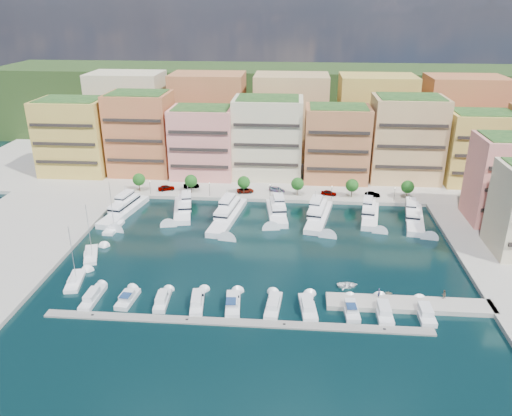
{
  "coord_description": "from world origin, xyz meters",
  "views": [
    {
      "loc": [
        7.0,
        -105.93,
        54.81
      ],
      "look_at": [
        -2.5,
        10.96,
        6.0
      ],
      "focal_mm": 35.0,
      "sensor_mm": 36.0,
      "label": 1
    }
  ],
  "objects_px": {
    "yacht_1": "(183,208)",
    "yacht_3": "(277,211)",
    "car_2": "(245,190)",
    "tender_1": "(389,293)",
    "car_3": "(277,189)",
    "lamppost_4": "(395,192)",
    "yacht_2": "(228,214)",
    "yacht_4": "(319,215)",
    "car_5": "(372,194)",
    "lamppost_1": "(209,187)",
    "tender_0": "(348,285)",
    "cruiser_8": "(383,311)",
    "sailboat_0": "(75,281)",
    "tree_1": "(191,181)",
    "cruiser_3": "(197,302)",
    "cruiser_6": "(308,307)",
    "lamppost_0": "(150,185)",
    "person_0": "(379,293)",
    "yacht_0": "(125,209)",
    "cruiser_0": "(93,298)",
    "sailboat_2": "(114,228)",
    "car_0": "(166,188)",
    "car_1": "(191,185)",
    "cruiser_5": "(273,306)",
    "person_1": "(444,294)",
    "cruiser_2": "(162,301)",
    "lamppost_3": "(332,190)",
    "cruiser_7": "(351,309)",
    "yacht_6": "(414,217)",
    "sailboat_1": "(91,255)",
    "yacht_5": "(370,213)",
    "tree_4": "(352,185)",
    "cruiser_9": "(425,313)",
    "tree_5": "(408,187)",
    "tree_3": "(297,184)",
    "lamppost_2": "(270,189)",
    "tree_0": "(139,180)",
    "cruiser_4": "(233,304)"
  },
  "relations": [
    {
      "from": "yacht_1",
      "to": "yacht_3",
      "type": "relative_size",
      "value": 1.03
    },
    {
      "from": "yacht_1",
      "to": "car_2",
      "type": "xyz_separation_m",
      "value": [
        16.17,
        14.06,
        0.63
      ]
    },
    {
      "from": "tender_1",
      "to": "car_3",
      "type": "height_order",
      "value": "car_3"
    },
    {
      "from": "lamppost_4",
      "to": "yacht_2",
      "type": "bearing_deg",
      "value": -163.91
    },
    {
      "from": "yacht_2",
      "to": "yacht_4",
      "type": "distance_m",
      "value": 24.68
    },
    {
      "from": "yacht_1",
      "to": "car_5",
      "type": "relative_size",
      "value": 4.11
    },
    {
      "from": "lamppost_1",
      "to": "tender_0",
      "type": "bearing_deg",
      "value": -51.89
    },
    {
      "from": "car_5",
      "to": "cruiser_8",
      "type": "bearing_deg",
      "value": 178.68
    },
    {
      "from": "sailboat_0",
      "to": "car_2",
      "type": "bearing_deg",
      "value": 60.21
    },
    {
      "from": "tree_1",
      "to": "cruiser_3",
      "type": "distance_m",
      "value": 59.66
    },
    {
      "from": "yacht_4",
      "to": "cruiser_6",
      "type": "xyz_separation_m",
      "value": [
        -3.57,
        -43.89,
        -0.54
      ]
    },
    {
      "from": "tree_1",
      "to": "cruiser_8",
      "type": "height_order",
      "value": "tree_1"
    },
    {
      "from": "lamppost_0",
      "to": "person_0",
      "type": "xyz_separation_m",
      "value": [
        60.24,
        -51.71,
        -1.88
      ]
    },
    {
      "from": "yacht_0",
      "to": "yacht_4",
      "type": "distance_m",
      "value": 53.87
    },
    {
      "from": "cruiser_0",
      "to": "cruiser_8",
      "type": "height_order",
      "value": "same"
    },
    {
      "from": "cruiser_6",
      "to": "person_0",
      "type": "bearing_deg",
      "value": 16.43
    },
    {
      "from": "cruiser_3",
      "to": "sailboat_2",
      "type": "distance_m",
      "value": 43.24
    },
    {
      "from": "lamppost_0",
      "to": "car_2",
      "type": "xyz_separation_m",
      "value": [
        28.3,
        3.65,
        -2.11
      ]
    },
    {
      "from": "car_0",
      "to": "car_1",
      "type": "bearing_deg",
      "value": -91.28
    },
    {
      "from": "sailboat_2",
      "to": "lamppost_0",
      "type": "bearing_deg",
      "value": 81.67
    },
    {
      "from": "cruiser_5",
      "to": "person_1",
      "type": "xyz_separation_m",
      "value": [
        33.04,
        4.6,
        1.39
      ]
    },
    {
      "from": "tree_1",
      "to": "cruiser_2",
      "type": "relative_size",
      "value": 0.73
    },
    {
      "from": "lamppost_3",
      "to": "cruiser_0",
      "type": "height_order",
      "value": "lamppost_3"
    },
    {
      "from": "cruiser_7",
      "to": "car_2",
      "type": "distance_m",
      "value": 64.98
    },
    {
      "from": "lamppost_3",
      "to": "person_1",
      "type": "bearing_deg",
      "value": -69.86
    },
    {
      "from": "yacht_6",
      "to": "car_5",
      "type": "height_order",
      "value": "yacht_6"
    },
    {
      "from": "sailboat_0",
      "to": "person_1",
      "type": "distance_m",
      "value": 75.09
    },
    {
      "from": "sailboat_0",
      "to": "person_1",
      "type": "height_order",
      "value": "sailboat_0"
    },
    {
      "from": "sailboat_1",
      "to": "tender_1",
      "type": "bearing_deg",
      "value": -9.31
    },
    {
      "from": "cruiser_3",
      "to": "lamppost_3",
      "type": "bearing_deg",
      "value": 62.47
    },
    {
      "from": "lamppost_1",
      "to": "yacht_5",
      "type": "relative_size",
      "value": 0.24
    },
    {
      "from": "yacht_1",
      "to": "person_1",
      "type": "height_order",
      "value": "yacht_1"
    },
    {
      "from": "sailboat_2",
      "to": "car_0",
      "type": "xyz_separation_m",
      "value": [
        7.29,
        26.75,
        1.54
      ]
    },
    {
      "from": "tree_1",
      "to": "tender_1",
      "type": "distance_m",
      "value": 72.3
    },
    {
      "from": "tree_4",
      "to": "cruiser_9",
      "type": "xyz_separation_m",
      "value": [
        8.26,
        -58.09,
        -4.2
      ]
    },
    {
      "from": "cruiser_6",
      "to": "tender_0",
      "type": "relative_size",
      "value": 2.09
    },
    {
      "from": "yacht_3",
      "to": "sailboat_2",
      "type": "xyz_separation_m",
      "value": [
        -41.81,
        -12.92,
        -0.89
      ]
    },
    {
      "from": "cruiser_3",
      "to": "tree_5",
      "type": "bearing_deg",
      "value": 48.68
    },
    {
      "from": "tree_3",
      "to": "yacht_5",
      "type": "xyz_separation_m",
      "value": [
        19.91,
        -12.4,
        -3.53
      ]
    },
    {
      "from": "sailboat_1",
      "to": "yacht_6",
      "type": "bearing_deg",
      "value": 18.8
    },
    {
      "from": "lamppost_2",
      "to": "yacht_3",
      "type": "height_order",
      "value": "yacht_3"
    },
    {
      "from": "lamppost_3",
      "to": "car_1",
      "type": "xyz_separation_m",
      "value": [
        -42.87,
        6.36,
        -2.03
      ]
    },
    {
      "from": "lamppost_4",
      "to": "sailboat_2",
      "type": "xyz_separation_m",
      "value": [
        -75.38,
        -23.1,
        -3.51
      ]
    },
    {
      "from": "yacht_5",
      "to": "yacht_6",
      "type": "bearing_deg",
      "value": -5.87
    },
    {
      "from": "cruiser_2",
      "to": "tree_0",
      "type": "bearing_deg",
      "value": 110.71
    },
    {
      "from": "tree_4",
      "to": "car_1",
      "type": "distance_m",
      "value": 49.13
    },
    {
      "from": "yacht_5",
      "to": "sailboat_0",
      "type": "height_order",
      "value": "sailboat_0"
    },
    {
      "from": "cruiser_7",
      "to": "tree_5",
      "type": "bearing_deg",
      "value": 69.68
    },
    {
      "from": "yacht_6",
      "to": "car_0",
      "type": "xyz_separation_m",
      "value": [
        -71.51,
        14.93,
        0.65
      ]
    },
    {
      "from": "lamppost_0",
      "to": "cruiser_4",
      "type": "height_order",
      "value": "lamppost_0"
    }
  ]
}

